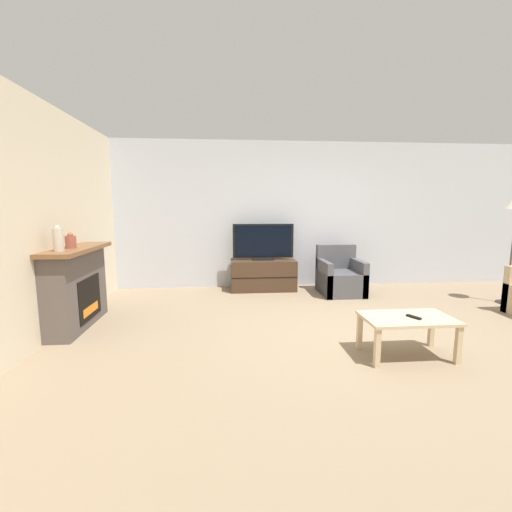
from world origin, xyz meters
The scene contains 11 objects.
ground_plane centered at (0.00, 0.00, 0.00)m, with size 24.00×24.00×0.00m, color #89755B.
wall_back centered at (0.00, 2.52, 1.35)m, with size 12.00×0.06×2.70m.
wall_left centered at (-3.55, 0.00, 1.35)m, with size 0.06×12.00×2.70m.
fireplace centered at (-3.37, 0.46, 0.52)m, with size 0.42×1.32×1.01m.
mantel_vase_left centered at (-3.35, 0.06, 1.15)m, with size 0.11×0.11×0.29m.
mantel_vase_centre_left centered at (-3.35, 0.36, 1.10)m, with size 0.12×0.12×0.19m.
tv_stand centered at (-0.83, 2.19, 0.28)m, with size 1.17×0.53×0.55m.
tv centered at (-0.83, 2.18, 0.86)m, with size 1.09×0.18×0.65m.
armchair centered at (0.48, 1.81, 0.28)m, with size 0.70×0.76×0.83m.
coffee_table centered at (0.32, -0.73, 0.35)m, with size 0.89×0.52×0.41m.
remote centered at (0.36, -0.76, 0.42)m, with size 0.10×0.15×0.02m.
Camera 1 is at (-1.48, -3.90, 1.51)m, focal length 24.00 mm.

